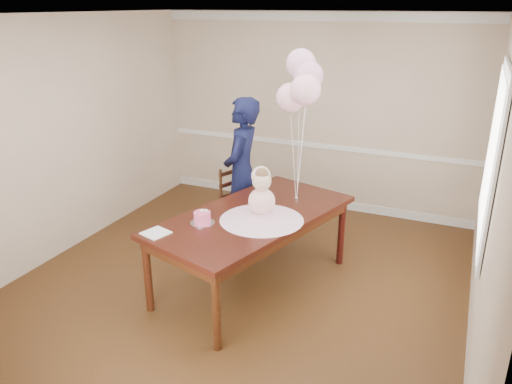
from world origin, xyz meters
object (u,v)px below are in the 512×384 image
(dining_table_top, at_px, (253,216))
(dining_chair_seat, at_px, (241,210))
(birthday_cake, at_px, (202,217))
(woman, at_px, (242,173))

(dining_table_top, xyz_separation_m, dining_chair_seat, (-0.57, 0.92, -0.38))
(dining_chair_seat, bearing_deg, birthday_cake, -58.71)
(birthday_cake, distance_m, dining_chair_seat, 1.42)
(birthday_cake, relative_size, dining_chair_seat, 0.41)
(birthday_cake, bearing_deg, woman, 98.33)
(woman, bearing_deg, dining_chair_seat, -142.01)
(dining_chair_seat, relative_size, woman, 0.22)
(dining_chair_seat, bearing_deg, woman, -22.91)
(dining_table_top, relative_size, birthday_cake, 13.33)
(birthday_cake, bearing_deg, dining_chair_seat, 99.48)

